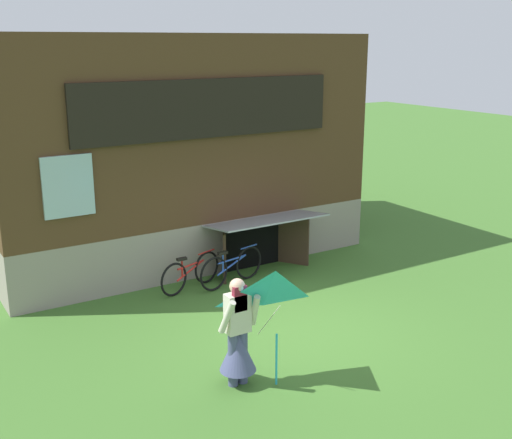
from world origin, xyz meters
TOP-DOWN VIEW (x-y plane):
  - ground_plane at (0.00, 0.00)m, footprint 60.00×60.00m
  - log_house at (0.00, 5.34)m, footprint 7.98×5.81m
  - person at (-1.72, -1.06)m, footprint 0.61×0.52m
  - kite at (-1.45, -1.58)m, footprint 1.12×1.00m
  - bicycle_blue at (0.10, 2.32)m, footprint 1.59×0.40m
  - bicycle_red at (-0.70, 2.53)m, footprint 1.48×0.52m

SIDE VIEW (x-z plane):
  - ground_plane at x=0.00m, z-range 0.00..0.00m
  - bicycle_red at x=-0.70m, z-range -0.01..0.70m
  - bicycle_blue at x=0.10m, z-range -0.01..0.73m
  - person at x=-1.72m, z-range -0.13..1.46m
  - kite at x=-1.45m, z-range 0.49..2.23m
  - log_house at x=0.00m, z-range 0.00..4.83m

